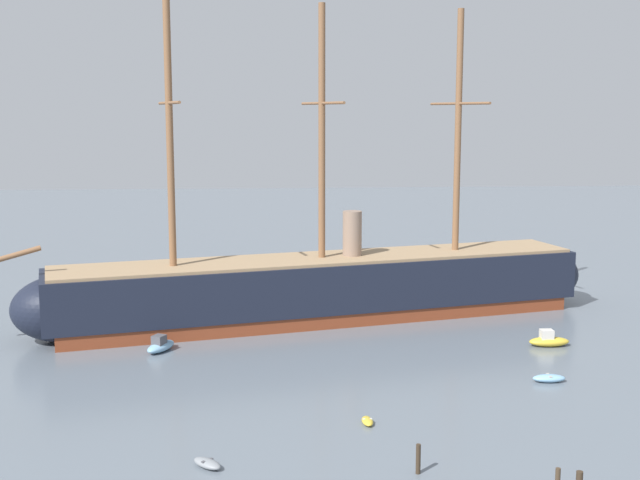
# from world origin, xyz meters

# --- Properties ---
(tall_ship) EXTENTS (67.34, 22.44, 32.92)m
(tall_ship) POSITION_xyz_m (0.28, 47.27, 3.59)
(tall_ship) COLOR brown
(tall_ship) RESTS_ON ground
(dinghy_foreground_left) EXTENTS (2.29, 2.32, 0.54)m
(dinghy_foreground_left) POSITION_xyz_m (-9.73, 10.48, 0.27)
(dinghy_foreground_left) COLOR gray
(dinghy_foreground_left) RESTS_ON ground
(dinghy_near_centre) EXTENTS (0.84, 1.81, 0.42)m
(dinghy_near_centre) POSITION_xyz_m (1.26, 17.07, 0.21)
(dinghy_near_centre) COLOR gold
(dinghy_near_centre) RESTS_ON ground
(dinghy_mid_right) EXTENTS (2.75, 1.28, 0.64)m
(dinghy_mid_right) POSITION_xyz_m (17.42, 25.23, 0.32)
(dinghy_mid_right) COLOR #7FB2D6
(dinghy_mid_right) RESTS_ON ground
(motorboat_alongside_bow) EXTENTS (3.12, 4.06, 1.58)m
(motorboat_alongside_bow) POSITION_xyz_m (-15.58, 36.59, 0.56)
(motorboat_alongside_bow) COLOR #7FB2D6
(motorboat_alongside_bow) RESTS_ON ground
(motorboat_alongside_stern) EXTENTS (3.84, 1.63, 1.61)m
(motorboat_alongside_stern) POSITION_xyz_m (21.01, 35.59, 0.56)
(motorboat_alongside_stern) COLOR gold
(motorboat_alongside_stern) RESTS_ON ground
(dinghy_far_right) EXTENTS (2.54, 2.22, 0.56)m
(dinghy_far_right) POSITION_xyz_m (27.59, 52.35, 0.28)
(dinghy_far_right) COLOR gold
(dinghy_far_right) RESTS_ON ground
(mooring_piling_right_pair) EXTENTS (0.30, 0.30, 1.90)m
(mooring_piling_right_pair) POSITION_xyz_m (3.31, 8.63, 0.95)
(mooring_piling_right_pair) COLOR #382B1E
(mooring_piling_right_pair) RESTS_ON ground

